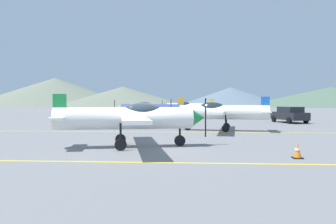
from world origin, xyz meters
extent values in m
plane|color=slate|center=(0.00, 0.00, 0.00)|extent=(400.00, 400.00, 0.00)
cube|color=yellow|center=(0.00, -3.69, 0.01)|extent=(80.00, 0.16, 0.01)
cube|color=yellow|center=(0.00, 7.62, 0.01)|extent=(80.00, 0.16, 0.01)
cylinder|color=white|center=(-0.85, 0.03, 1.36)|extent=(6.47, 2.37, 1.03)
cone|color=#1E8C3F|center=(2.60, 0.77, 1.36)|extent=(0.83, 1.00, 0.88)
cube|color=black|center=(2.97, 0.85, 1.36)|extent=(0.06, 0.12, 1.88)
ellipsoid|color=#1E2833|center=(-0.02, 0.21, 1.67)|extent=(2.02, 1.23, 0.85)
cube|color=white|center=(-0.48, 0.11, 1.41)|extent=(2.77, 8.31, 0.15)
cube|color=white|center=(-3.70, -0.59, 1.41)|extent=(1.16, 2.53, 0.09)
cube|color=#1E8C3F|center=(-3.70, -0.59, 1.93)|extent=(0.60, 0.24, 1.13)
cylinder|color=black|center=(1.72, 0.58, 0.74)|extent=(0.09, 0.09, 0.95)
cylinder|color=black|center=(1.72, 0.58, 0.26)|extent=(0.54, 0.22, 0.53)
cylinder|color=black|center=(-0.81, -1.03, 0.74)|extent=(0.09, 0.09, 0.95)
cylinder|color=black|center=(-0.81, -1.03, 0.26)|extent=(0.54, 0.22, 0.53)
cylinder|color=black|center=(-1.25, 1.00, 0.74)|extent=(0.09, 0.09, 0.95)
cylinder|color=black|center=(-1.25, 1.00, 0.26)|extent=(0.54, 0.22, 0.53)
cylinder|color=white|center=(4.68, 8.78, 1.36)|extent=(6.48, 1.95, 1.03)
cone|color=blue|center=(1.19, 9.29, 1.36)|extent=(0.78, 0.97, 0.88)
cube|color=black|center=(0.82, 9.35, 1.36)|extent=(0.05, 0.12, 1.88)
ellipsoid|color=#1E2833|center=(3.85, 8.90, 1.67)|extent=(1.98, 1.11, 0.85)
cube|color=white|center=(4.31, 8.83, 1.41)|extent=(2.22, 8.34, 0.15)
cube|color=white|center=(7.57, 8.36, 1.41)|extent=(1.01, 2.52, 0.09)
cube|color=blue|center=(7.57, 8.36, 1.93)|extent=(0.60, 0.20, 1.13)
cylinder|color=black|center=(2.08, 9.16, 0.74)|extent=(0.09, 0.09, 0.95)
cylinder|color=black|center=(2.08, 9.16, 0.26)|extent=(0.54, 0.19, 0.53)
cylinder|color=black|center=(5.02, 9.78, 0.74)|extent=(0.09, 0.09, 0.95)
cylinder|color=black|center=(5.02, 9.78, 0.26)|extent=(0.54, 0.19, 0.53)
cylinder|color=black|center=(4.72, 7.73, 0.74)|extent=(0.09, 0.09, 0.95)
cylinder|color=black|center=(4.72, 7.73, 0.26)|extent=(0.54, 0.19, 0.53)
cylinder|color=#33478C|center=(-1.56, 17.79, 1.36)|extent=(6.42, 1.16, 1.03)
cone|color=#F2A519|center=(-5.09, 17.85, 1.36)|extent=(0.68, 0.89, 0.88)
cube|color=black|center=(-5.46, 17.86, 1.36)|extent=(0.04, 0.11, 1.88)
ellipsoid|color=#1E2833|center=(-2.41, 17.80, 1.67)|extent=(1.90, 0.88, 0.85)
cube|color=#33478C|center=(-1.94, 17.79, 1.41)|extent=(1.19, 8.30, 0.15)
cube|color=#33478C|center=(1.35, 17.73, 1.41)|extent=(0.70, 2.46, 0.09)
cube|color=#F2A519|center=(1.35, 17.73, 1.93)|extent=(0.59, 0.12, 1.13)
cylinder|color=black|center=(-4.19, 17.84, 0.74)|extent=(0.09, 0.09, 0.95)
cylinder|color=black|center=(-4.19, 17.84, 0.26)|extent=(0.53, 0.12, 0.53)
cylinder|color=black|center=(-1.35, 18.82, 0.74)|extent=(0.09, 0.09, 0.95)
cylinder|color=black|center=(-1.35, 18.82, 0.26)|extent=(0.53, 0.12, 0.53)
cylinder|color=black|center=(-1.39, 16.75, 0.74)|extent=(0.09, 0.09, 0.95)
cylinder|color=black|center=(-1.39, 16.75, 0.26)|extent=(0.53, 0.12, 0.53)
cylinder|color=white|center=(2.36, 29.28, 1.36)|extent=(6.48, 1.87, 1.03)
cone|color=#F2A519|center=(-1.13, 29.75, 1.36)|extent=(0.77, 0.96, 0.88)
cube|color=black|center=(-1.51, 29.80, 1.36)|extent=(0.05, 0.12, 1.88)
ellipsoid|color=#1E2833|center=(1.52, 29.40, 1.67)|extent=(1.98, 1.09, 0.85)
cube|color=white|center=(1.99, 29.33, 1.41)|extent=(2.12, 8.34, 0.15)
cube|color=white|center=(5.25, 28.90, 1.41)|extent=(0.98, 2.51, 0.09)
cube|color=#F2A519|center=(5.25, 28.90, 1.93)|extent=(0.60, 0.19, 1.13)
cylinder|color=black|center=(-0.25, 29.63, 0.74)|extent=(0.09, 0.09, 0.95)
cylinder|color=black|center=(-0.25, 29.63, 0.26)|extent=(0.54, 0.18, 0.53)
cylinder|color=black|center=(2.69, 30.29, 0.74)|extent=(0.09, 0.09, 0.95)
cylinder|color=black|center=(2.69, 30.29, 0.26)|extent=(0.54, 0.18, 0.53)
cylinder|color=black|center=(2.41, 28.23, 0.74)|extent=(0.09, 0.09, 0.95)
cylinder|color=black|center=(2.41, 28.23, 0.26)|extent=(0.54, 0.18, 0.53)
cube|color=black|center=(12.31, 18.33, 0.70)|extent=(2.85, 4.62, 0.75)
cube|color=black|center=(12.35, 18.18, 1.35)|extent=(2.15, 2.74, 0.55)
cylinder|color=black|center=(12.81, 19.93, 0.32)|extent=(0.38, 0.68, 0.64)
cylinder|color=black|center=(11.07, 19.46, 0.32)|extent=(0.38, 0.68, 0.64)
cylinder|color=black|center=(13.55, 17.19, 0.32)|extent=(0.38, 0.68, 0.64)
cylinder|color=black|center=(11.81, 16.72, 0.32)|extent=(0.38, 0.68, 0.64)
cube|color=black|center=(6.25, -2.46, 0.02)|extent=(0.36, 0.36, 0.04)
cone|color=orange|center=(6.25, -2.46, 0.32)|extent=(0.29, 0.29, 0.55)
cylinder|color=white|center=(6.25, -2.46, 0.34)|extent=(0.20, 0.20, 0.08)
cone|color=slate|center=(-64.16, 141.38, 6.91)|extent=(77.97, 77.97, 13.81)
cone|color=slate|center=(-24.35, 113.80, 4.06)|extent=(55.21, 55.21, 8.12)
cone|color=slate|center=(22.10, 138.87, 4.43)|extent=(51.29, 51.29, 8.85)
cone|color=#4C6651|center=(63.00, 126.98, 4.15)|extent=(75.67, 75.67, 8.30)
camera|label=1|loc=(2.14, -14.83, 2.15)|focal=34.41mm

